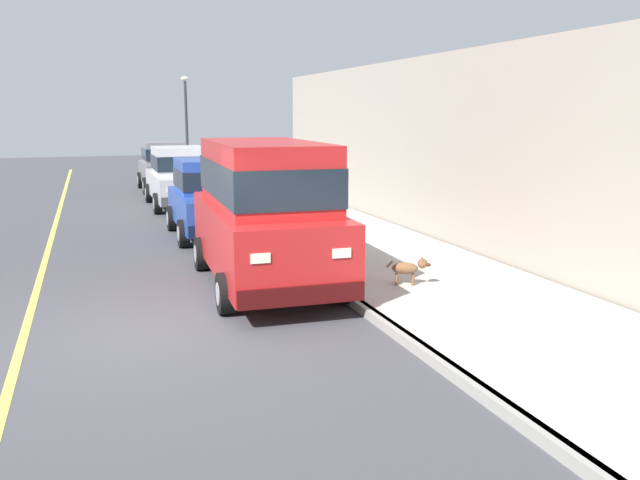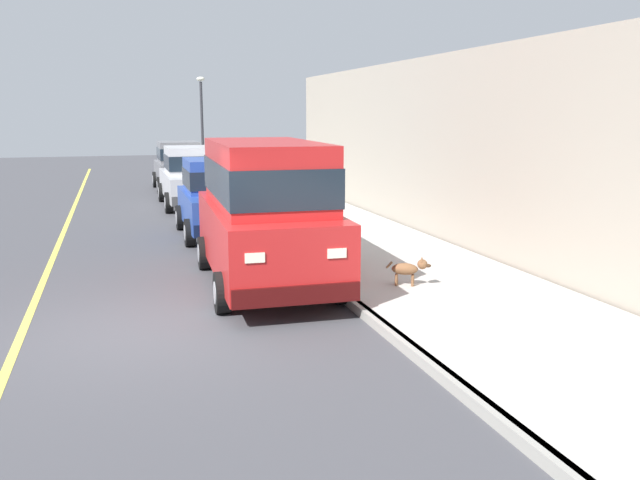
% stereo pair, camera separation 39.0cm
% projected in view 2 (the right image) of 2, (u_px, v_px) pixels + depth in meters
% --- Properties ---
extents(ground_plane, '(80.00, 80.00, 0.00)m').
position_uv_depth(ground_plane, '(142.00, 331.00, 9.22)').
color(ground_plane, '#424247').
extents(curb, '(0.16, 64.00, 0.14)m').
position_uv_depth(curb, '(357.00, 307.00, 10.13)').
color(curb, gray).
rests_on(curb, ground).
extents(sidewalk, '(3.60, 64.00, 0.14)m').
position_uv_depth(sidewalk, '(462.00, 297.00, 10.65)').
color(sidewalk, '#B7B5AD').
rests_on(sidewalk, ground).
extents(lane_centre_line, '(0.12, 57.60, 0.01)m').
position_uv_depth(lane_centre_line, '(18.00, 342.00, 8.75)').
color(lane_centre_line, '#E0D64C').
rests_on(lane_centre_line, ground).
extents(car_red_van, '(2.27, 4.97, 2.52)m').
position_uv_depth(car_red_van, '(265.00, 207.00, 11.43)').
color(car_red_van, red).
rests_on(car_red_van, ground).
extents(car_blue_hatchback, '(1.98, 3.81, 1.88)m').
position_uv_depth(car_blue_hatchback, '(219.00, 196.00, 16.27)').
color(car_blue_hatchback, '#28479E').
rests_on(car_blue_hatchback, ground).
extents(car_silver_sedan, '(2.06, 4.61, 1.92)m').
position_uv_depth(car_silver_sedan, '(192.00, 176.00, 21.43)').
color(car_silver_sedan, '#BCBCC1').
rests_on(car_silver_sedan, ground).
extents(car_grey_hatchback, '(1.99, 3.82, 1.88)m').
position_uv_depth(car_grey_hatchback, '(179.00, 165.00, 26.03)').
color(car_grey_hatchback, slate).
rests_on(car_grey_hatchback, ground).
extents(dog_brown, '(0.70, 0.40, 0.49)m').
position_uv_depth(dog_brown, '(409.00, 269.00, 11.05)').
color(dog_brown, brown).
rests_on(dog_brown, sidewalk).
extents(street_lamp, '(0.36, 0.36, 4.42)m').
position_uv_depth(street_lamp, '(202.00, 115.00, 29.34)').
color(street_lamp, '#2D2D33').
rests_on(street_lamp, sidewalk).
extents(building_facade, '(0.50, 20.00, 4.30)m').
position_uv_depth(building_facade, '(429.00, 148.00, 16.08)').
color(building_facade, '#9E9384').
rests_on(building_facade, ground).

